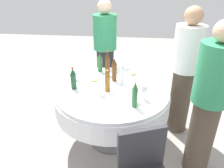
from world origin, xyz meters
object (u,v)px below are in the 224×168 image
object	(u,v)px
bottle_brown_inner	(107,64)
wine_glass_mid	(77,72)
bottle_clear_mid	(123,75)
plate_far	(95,81)
bottle_dark_green_south	(73,79)
wine_glass_near	(134,91)
plate_north	(84,103)
bottle_green_rear	(100,63)
plate_left	(132,74)
dining_table	(112,100)
bottle_amber_right	(107,81)
person_inner	(105,53)
bottle_brown_near	(114,70)
plate_outer	(144,86)
wine_glass_rear	(100,86)
wine_glass_right	(144,89)
person_front	(184,72)
bottle_green_front	(135,95)
person_south	(209,102)

from	to	relation	value
bottle_brown_inner	wine_glass_mid	xyz separation A→B (m)	(0.19, -0.36, -0.05)
bottle_clear_mid	plate_far	world-z (taller)	bottle_clear_mid
bottle_dark_green_south	wine_glass_mid	distance (m)	0.25
wine_glass_near	plate_north	world-z (taller)	wine_glass_near
bottle_brown_inner	bottle_green_rear	bearing A→B (deg)	-128.10
wine_glass_mid	plate_left	distance (m)	0.72
dining_table	bottle_dark_green_south	world-z (taller)	bottle_dark_green_south
bottle_amber_right	person_inner	bearing A→B (deg)	-170.98
bottle_brown_near	plate_north	size ratio (longest dim) A/B	1.35
bottle_dark_green_south	plate_north	world-z (taller)	bottle_dark_green_south
wine_glass_mid	plate_outer	world-z (taller)	wine_glass_mid
bottle_dark_green_south	bottle_green_rear	size ratio (longest dim) A/B	0.99
wine_glass_rear	person_inner	bearing A→B (deg)	-175.56
dining_table	bottle_brown_inner	bearing A→B (deg)	-165.81
bottle_brown_near	plate_north	world-z (taller)	bottle_brown_near
dining_table	wine_glass_right	world-z (taller)	wine_glass_right
wine_glass_right	bottle_brown_inner	bearing A→B (deg)	-141.59
plate_left	person_front	bearing A→B (deg)	83.24
wine_glass_rear	plate_far	bearing A→B (deg)	-161.29
bottle_green_front	person_south	world-z (taller)	person_south
bottle_dark_green_south	wine_glass_near	xyz separation A→B (m)	(0.19, 0.69, -0.01)
plate_north	person_inner	distance (m)	1.29
bottle_green_rear	wine_glass_near	distance (m)	0.85
wine_glass_right	wine_glass_near	size ratio (longest dim) A/B	1.00
bottle_green_rear	person_inner	bearing A→B (deg)	178.78
bottle_amber_right	plate_far	xyz separation A→B (m)	(-0.22, -0.18, -0.11)
dining_table	plate_far	xyz separation A→B (m)	(-0.17, -0.22, 0.16)
bottle_amber_right	person_front	bearing A→B (deg)	112.76
plate_outer	person_inner	size ratio (longest dim) A/B	0.14
bottle_brown_inner	bottle_brown_near	world-z (taller)	bottle_brown_inner
wine_glass_rear	person_south	distance (m)	1.10
person_front	person_south	size ratio (longest dim) A/B	1.01
dining_table	wine_glass_rear	bearing A→B (deg)	-41.53
dining_table	wine_glass_rear	size ratio (longest dim) A/B	9.05
bottle_amber_right	plate_outer	world-z (taller)	bottle_amber_right
plate_far	wine_glass_near	bearing A→B (deg)	50.11
wine_glass_rear	person_south	world-z (taller)	person_south
plate_left	person_south	world-z (taller)	person_south
bottle_amber_right	wine_glass_right	xyz separation A→B (m)	(0.12, 0.40, -0.01)
wine_glass_rear	plate_north	size ratio (longest dim) A/B	0.66
bottle_clear_mid	person_south	bearing A→B (deg)	59.60
bottle_green_rear	person_front	size ratio (longest dim) A/B	0.16
wine_glass_right	plate_left	xyz separation A→B (m)	(-0.58, -0.13, -0.10)
bottle_clear_mid	wine_glass_rear	xyz separation A→B (m)	(0.28, -0.23, -0.01)
wine_glass_mid	plate_north	xyz separation A→B (m)	(0.55, 0.20, -0.09)
plate_far	bottle_brown_near	bearing A→B (deg)	102.47
bottle_green_rear	bottle_amber_right	xyz separation A→B (m)	(0.54, 0.17, -0.00)
plate_north	bottle_brown_inner	bearing A→B (deg)	168.16
wine_glass_near	plate_outer	xyz separation A→B (m)	(-0.32, 0.11, -0.10)
plate_left	person_inner	world-z (taller)	person_inner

